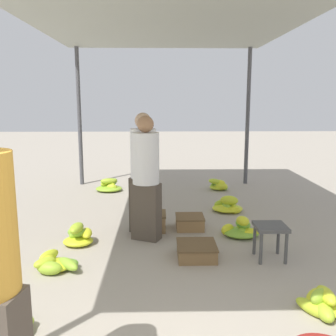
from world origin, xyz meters
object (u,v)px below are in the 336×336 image
object	(u,v)px
stool	(270,232)
banana_pile_right_1	(242,230)
banana_pile_right_0	(219,185)
banana_pile_left_3	(79,235)
crate_far	(152,221)
banana_pile_right_2	(327,304)
crate_mid	(190,222)
shopper_walking_far	(146,177)
banana_pile_right_3	(228,206)
banana_pile_left_2	(109,186)
banana_pile_left_1	(55,264)
shopper_walking_mid	(143,171)
crate_near	(197,251)

from	to	relation	value
stool	banana_pile_right_1	bearing A→B (deg)	101.96
banana_pile_right_0	banana_pile_left_3	bearing A→B (deg)	-127.74
crate_far	banana_pile_right_2	bearing A→B (deg)	-54.14
crate_mid	shopper_walking_far	xyz separation A→B (m)	(-0.58, -0.38, 0.72)
banana_pile_right_3	crate_far	bearing A→B (deg)	-145.26
shopper_walking_far	banana_pile_left_2	bearing A→B (deg)	107.29
shopper_walking_far	banana_pile_left_1	bearing A→B (deg)	-136.15
banana_pile_left_1	banana_pile_right_0	size ratio (longest dim) A/B	1.13
shopper_walking_mid	banana_pile_right_1	bearing A→B (deg)	-10.38
banana_pile_right_3	crate_far	size ratio (longest dim) A/B	1.46
banana_pile_left_3	crate_near	distance (m)	1.47
banana_pile_right_0	shopper_walking_mid	world-z (taller)	shopper_walking_mid
banana_pile_left_1	crate_near	world-z (taller)	banana_pile_left_1
banana_pile_right_2	shopper_walking_far	distance (m)	2.43
stool	crate_near	size ratio (longest dim) A/B	0.90
banana_pile_right_1	banana_pile_right_3	size ratio (longest dim) A/B	1.04
crate_mid	shopper_walking_far	distance (m)	1.00
banana_pile_left_1	banana_pile_right_2	bearing A→B (deg)	-18.63
crate_near	crate_mid	distance (m)	0.98
shopper_walking_mid	shopper_walking_far	distance (m)	0.31
banana_pile_right_0	banana_pile_right_3	world-z (taller)	banana_pile_right_3
banana_pile_left_2	crate_far	bearing A→B (deg)	-68.86
banana_pile_right_2	crate_near	distance (m)	1.48
banana_pile_right_1	shopper_walking_mid	xyz separation A→B (m)	(-1.28, 0.23, 0.74)
banana_pile_right_1	crate_near	distance (m)	0.93
stool	banana_pile_right_3	size ratio (longest dim) A/B	0.70
banana_pile_left_1	banana_pile_right_0	bearing A→B (deg)	57.24
banana_pile_right_0	shopper_walking_far	distance (m)	3.03
banana_pile_left_1	banana_pile_right_2	size ratio (longest dim) A/B	0.85
crate_near	stool	bearing A→B (deg)	-3.25
banana_pile_left_1	banana_pile_left_3	xyz separation A→B (m)	(0.09, 0.71, 0.04)
crate_far	shopper_walking_mid	size ratio (longest dim) A/B	0.24
shopper_walking_mid	banana_pile_left_2	bearing A→B (deg)	108.43
crate_far	shopper_walking_far	world-z (taller)	shopper_walking_far
crate_far	banana_pile_left_2	bearing A→B (deg)	111.14
shopper_walking_far	banana_pile_left_3	bearing A→B (deg)	-168.37
banana_pile_right_2	crate_mid	distance (m)	2.31
crate_near	crate_far	bearing A→B (deg)	118.67
banana_pile_left_2	shopper_walking_far	distance (m)	2.81
banana_pile_left_1	crate_far	world-z (taller)	crate_far
crate_mid	shopper_walking_mid	bearing A→B (deg)	-172.69
banana_pile_right_1	banana_pile_right_2	size ratio (longest dim) A/B	0.98
banana_pile_left_2	banana_pile_right_0	world-z (taller)	banana_pile_left_2
banana_pile_right_0	banana_pile_left_1	bearing A→B (deg)	-122.76
stool	banana_pile_right_0	xyz separation A→B (m)	(-0.05, 3.27, -0.23)
banana_pile_right_1	banana_pile_right_2	xyz separation A→B (m)	(0.32, -1.78, -0.01)
banana_pile_right_3	banana_pile_left_1	bearing A→B (deg)	-136.48
crate_mid	shopper_walking_mid	world-z (taller)	shopper_walking_mid
crate_near	banana_pile_right_1	bearing A→B (deg)	45.36
banana_pile_right_1	shopper_walking_far	distance (m)	1.43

